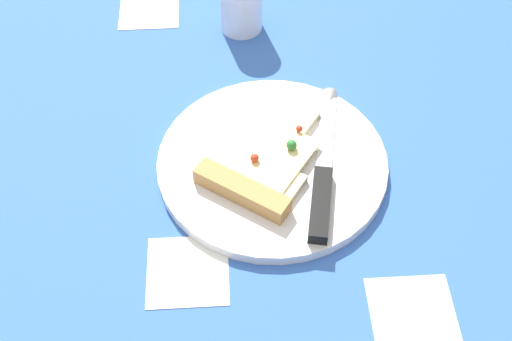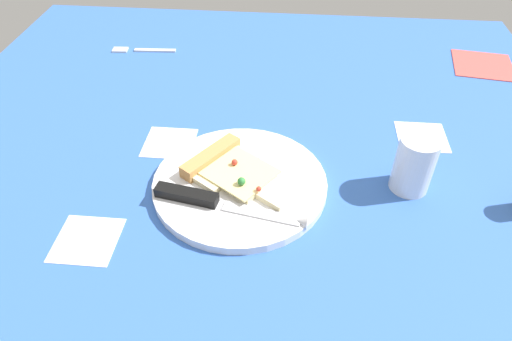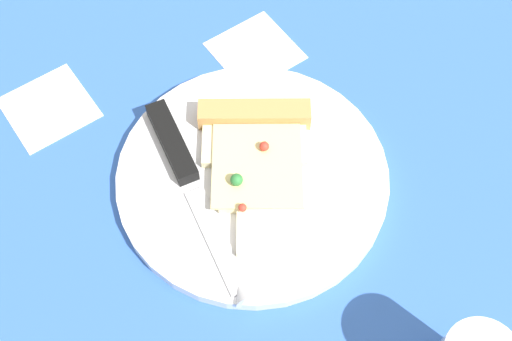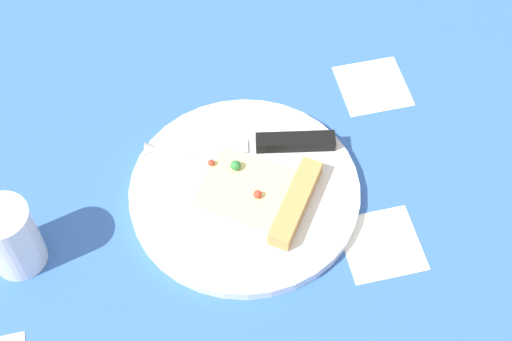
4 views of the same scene
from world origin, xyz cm
name	(u,v)px [view 3 (image 3 of 4)]	position (x,y,z in cm)	size (l,w,h in cm)	color
ground_plane	(312,151)	(-0.01, 0.02, -1.50)	(126.05, 126.05, 3.00)	#3360B7
plate	(255,180)	(-0.38, 8.08, 0.73)	(28.29, 28.29, 1.46)	silver
pizza_slice	(254,151)	(1.76, 6.60, 2.25)	(18.73, 16.36, 2.58)	beige
knife	(188,177)	(3.19, 13.88, 2.07)	(23.97, 6.52, 2.45)	silver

